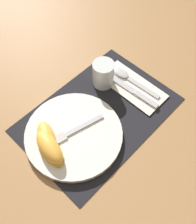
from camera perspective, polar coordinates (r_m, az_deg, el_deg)
The scene contains 10 objects.
ground_plane at distance 0.79m, azimuth 0.10°, elevation -0.57°, with size 3.00×3.00×0.00m, color #A37547.
placemat at distance 0.79m, azimuth 0.10°, elevation -0.50°, with size 0.46×0.31×0.00m.
plate at distance 0.75m, azimuth -5.21°, elevation -4.94°, with size 0.28×0.28×0.02m.
juice_glass at distance 0.83m, azimuth 1.15°, elevation 8.06°, with size 0.07×0.07×0.09m.
napkin at distance 0.85m, azimuth 7.45°, elevation 5.56°, with size 0.10×0.22×0.00m.
knife at distance 0.84m, azimuth 7.12°, elevation 4.91°, with size 0.03×0.22×0.01m.
spoon at distance 0.87m, azimuth 6.28°, elevation 7.65°, with size 0.04×0.18×0.01m.
fork at distance 0.74m, azimuth -6.52°, elevation -4.71°, with size 0.20×0.07×0.00m.
citrus_wedge_0 at distance 0.73m, azimuth -11.11°, elevation -5.83°, with size 0.10×0.13×0.04m.
citrus_wedge_1 at distance 0.71m, azimuth -10.53°, elevation -7.64°, with size 0.07×0.13×0.04m.
Camera 1 is at (-0.30, -0.29, 0.67)m, focal length 42.00 mm.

